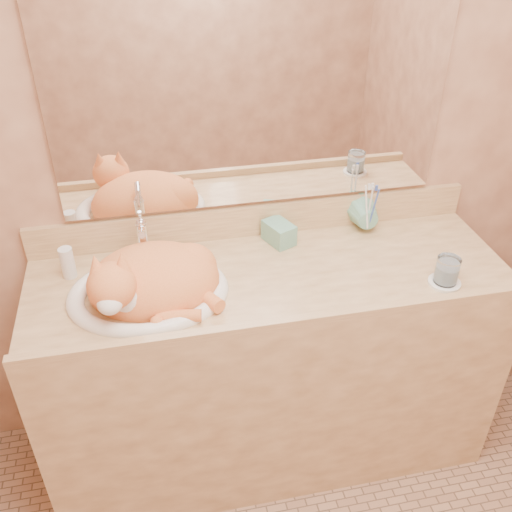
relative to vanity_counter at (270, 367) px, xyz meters
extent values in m
cube|color=#8E5940|center=(0.00, 0.28, 0.82)|extent=(2.40, 0.02, 2.50)
cube|color=white|center=(0.00, 0.26, 0.97)|extent=(1.30, 0.02, 0.80)
imported|color=#69A890|center=(0.10, 0.14, 0.51)|extent=(0.10, 0.10, 0.17)
imported|color=#69A890|center=(0.40, 0.17, 0.48)|extent=(0.13, 0.13, 0.11)
cylinder|color=white|center=(0.54, -0.16, 0.43)|extent=(0.10, 0.10, 0.01)
cylinder|color=silver|center=(0.54, -0.16, 0.48)|extent=(0.08, 0.08, 0.09)
cylinder|color=white|center=(-0.65, 0.13, 0.48)|extent=(0.04, 0.04, 0.11)
camera|label=1|loc=(-0.37, -1.48, 1.54)|focal=40.00mm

